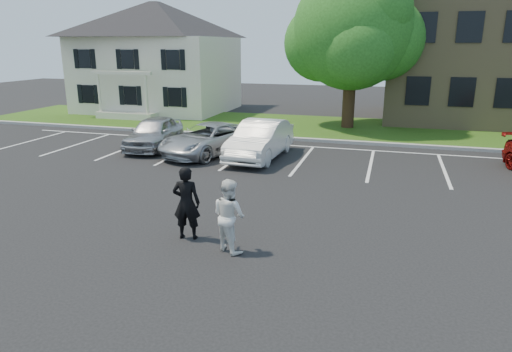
{
  "coord_description": "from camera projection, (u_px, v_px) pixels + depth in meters",
  "views": [
    {
      "loc": [
        3.4,
        -10.53,
        4.73
      ],
      "look_at": [
        0.0,
        1.0,
        1.25
      ],
      "focal_mm": 32.0,
      "sensor_mm": 36.0,
      "label": 1
    }
  ],
  "objects": [
    {
      "name": "ground_plane",
      "position": [
        245.0,
        232.0,
        11.94
      ],
      "size": [
        90.0,
        90.0,
        0.0
      ],
      "primitive_type": "plane",
      "color": "black",
      "rests_on": "ground"
    },
    {
      "name": "curb",
      "position": [
        318.0,
        140.0,
        22.98
      ],
      "size": [
        40.0,
        0.3,
        0.15
      ],
      "primitive_type": "cube",
      "color": "gray",
      "rests_on": "ground"
    },
    {
      "name": "grass_strip",
      "position": [
        328.0,
        128.0,
        26.67
      ],
      "size": [
        44.0,
        8.0,
        0.08
      ],
      "primitive_type": "cube",
      "color": "#1E4711",
      "rests_on": "ground"
    },
    {
      "name": "stall_lines",
      "position": [
        339.0,
        157.0,
        19.81
      ],
      "size": [
        34.0,
        5.36,
        0.01
      ],
      "color": "silver",
      "rests_on": "ground"
    },
    {
      "name": "house",
      "position": [
        158.0,
        57.0,
        32.81
      ],
      "size": [
        10.3,
        9.22,
        7.6
      ],
      "color": "beige",
      "rests_on": "ground"
    },
    {
      "name": "tree",
      "position": [
        354.0,
        33.0,
        25.22
      ],
      "size": [
        7.8,
        7.2,
        8.8
      ],
      "color": "black",
      "rests_on": "ground"
    },
    {
      "name": "man_black_suit",
      "position": [
        186.0,
        203.0,
        11.32
      ],
      "size": [
        0.75,
        0.56,
        1.88
      ],
      "primitive_type": "imported",
      "rotation": [
        0.0,
        0.0,
        3.32
      ],
      "color": "black",
      "rests_on": "ground"
    },
    {
      "name": "man_white_shirt",
      "position": [
        229.0,
        215.0,
        10.66
      ],
      "size": [
        1.07,
        1.0,
        1.76
      ],
      "primitive_type": "imported",
      "rotation": [
        0.0,
        0.0,
        2.62
      ],
      "color": "white",
      "rests_on": "ground"
    },
    {
      "name": "car_silver_west",
      "position": [
        154.0,
        133.0,
        21.37
      ],
      "size": [
        2.25,
        4.51,
        1.48
      ],
      "primitive_type": "imported",
      "rotation": [
        0.0,
        0.0,
        0.12
      ],
      "color": "#A8A8AD",
      "rests_on": "ground"
    },
    {
      "name": "car_silver_minivan",
      "position": [
        208.0,
        139.0,
        20.2
      ],
      "size": [
        3.7,
        5.36,
        1.36
      ],
      "primitive_type": "imported",
      "rotation": [
        0.0,
        0.0,
        -0.32
      ],
      "color": "#A8ABAF",
      "rests_on": "ground"
    },
    {
      "name": "car_white_sedan",
      "position": [
        260.0,
        140.0,
        19.48
      ],
      "size": [
        1.92,
        4.92,
        1.59
      ],
      "primitive_type": "imported",
      "rotation": [
        0.0,
        0.0,
        -0.05
      ],
      "color": "white",
      "rests_on": "ground"
    }
  ]
}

